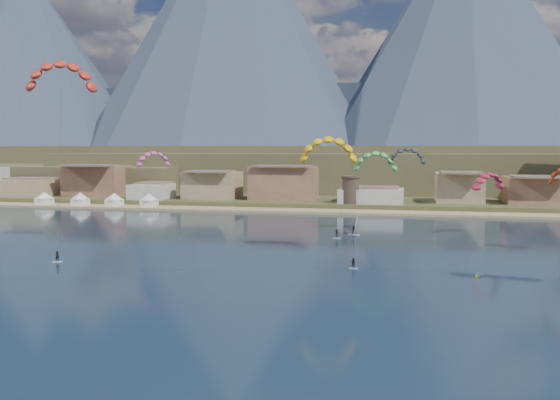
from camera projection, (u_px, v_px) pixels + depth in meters
name	position (u px, v px, depth m)	size (l,w,h in m)	color
ground	(228.00, 300.00, 76.14)	(2400.00, 2400.00, 0.00)	black
beach	(331.00, 212.00, 179.47)	(2200.00, 12.00, 0.90)	tan
land	(385.00, 167.00, 622.16)	(2200.00, 900.00, 4.00)	brown
foothills	(408.00, 168.00, 297.44)	(940.00, 210.00, 18.00)	brown
mountain_ridge	(383.00, 57.00, 869.28)	(2060.00, 480.00, 400.00)	#2E394D
town	(219.00, 181.00, 202.59)	(400.00, 24.00, 12.00)	beige
watchtower	(350.00, 190.00, 185.72)	(5.82, 5.82, 8.60)	#47382D
beach_tents	(96.00, 196.00, 194.78)	(43.40, 6.40, 5.00)	white
kitesurfer_red	(61.00, 72.00, 112.71)	(14.28, 18.90, 37.25)	silver
kitesurfer_yellow	(329.00, 146.00, 108.71)	(12.22, 16.71, 24.16)	silver
kitesurfer_green	(375.00, 159.00, 136.27)	(13.54, 14.16, 21.13)	silver
distant_kite_pink	(153.00, 156.00, 137.00)	(8.31, 7.69, 19.89)	#262626
distant_kite_dark	(407.00, 153.00, 134.83)	(8.88, 5.89, 20.80)	#262626
distant_kite_red	(488.00, 178.00, 130.65)	(8.74, 8.14, 15.77)	#262626
windsurfer	(354.00, 228.00, 133.25)	(2.90, 3.00, 4.70)	silver
buoy	(477.00, 277.00, 89.57)	(0.64, 0.64, 0.64)	yellow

